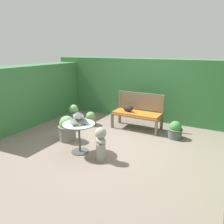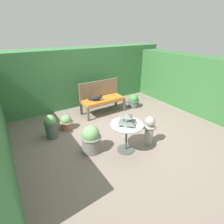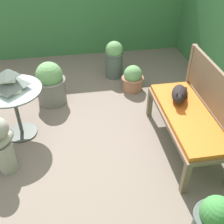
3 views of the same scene
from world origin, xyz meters
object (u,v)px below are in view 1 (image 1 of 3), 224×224
Objects in this scene: pagoda_birdhouse at (79,119)px; potted_plant_path_edge at (91,119)px; garden_bench at (137,115)px; patio_table at (79,130)px; potted_plant_table_near at (74,114)px; potted_plant_hedge_corner at (67,129)px; cat at (128,108)px; potted_plant_bench_left at (175,130)px; garden_bust at (101,142)px.

pagoda_birdhouse is 0.87× the size of potted_plant_path_edge.
patio_table is (-0.54, -1.92, 0.10)m from garden_bench.
pagoda_birdhouse is (-0.54, -1.92, 0.35)m from garden_bench.
potted_plant_table_near reaches higher than garden_bench.
patio_table is at bearing -63.89° from potted_plant_path_edge.
patio_table is 1.10× the size of potted_plant_hedge_corner.
cat reaches higher than potted_plant_bench_left.
potted_plant_table_near is (-1.82, 1.47, -0.07)m from garden_bust.
pagoda_birdhouse is 0.49× the size of garden_bust.
cat is 1.92m from patio_table.
potted_plant_hedge_corner is 2.68m from potted_plant_bench_left.
garden_bust is 2.14m from potted_plant_bench_left.
cat is 1.93m from pagoda_birdhouse.
garden_bust reaches higher than patio_table.
patio_table reaches higher than potted_plant_bench_left.
garden_bench is at bearing 13.55° from potted_plant_path_edge.
potted_plant_table_near is at bearing 120.09° from potted_plant_hedge_corner.
potted_plant_bench_left is (1.64, 1.77, -0.31)m from patio_table.
cat reaches higher than potted_plant_hedge_corner.
potted_plant_path_edge is at bearing 166.76° from garden_bust.
garden_bust is 1.15× the size of potted_plant_table_near.
potted_plant_bench_left is (2.29, 1.38, -0.10)m from potted_plant_hedge_corner.
garden_bust is at bearing -39.00° from potted_plant_table_near.
potted_plant_table_near reaches higher than potted_plant_path_edge.
cat is 1.10× the size of pagoda_birdhouse.
garden_bust is at bearing -8.09° from patio_table.
potted_plant_path_edge is (-1.06, -0.29, -0.38)m from cat.
potted_plant_bench_left is (1.64, 1.77, -0.56)m from pagoda_birdhouse.
potted_plant_hedge_corner is at bearing 149.49° from patio_table.
garden_bench is 1.96× the size of patio_table.
garden_bust is at bearing -8.09° from pagoda_birdhouse.
patio_table is 1.13× the size of potted_plant_table_near.
potted_plant_bench_left is at bearing 3.90° from potted_plant_path_edge.
pagoda_birdhouse is at bearing 0.00° from patio_table.
garden_bench is 1.85m from potted_plant_table_near.
cat is 0.62× the size of potted_plant_table_near.
potted_plant_hedge_corner is 1.23m from potted_plant_path_edge.
patio_table is 0.61m from garden_bust.
pagoda_birdhouse is at bearing -150.45° from garden_bust.
potted_plant_bench_left is at bearing 31.14° from potted_plant_hedge_corner.
patio_table is at bearing -105.64° from garden_bench.
garden_bust is at bearing -119.71° from potted_plant_bench_left.
potted_plant_table_near is (-1.23, 1.39, -0.20)m from patio_table.
patio_table is at bearing -132.88° from potted_plant_bench_left.
potted_plant_table_near is at bearing -163.30° from garden_bench.
cat is 1.61m from potted_plant_table_near.
potted_plant_hedge_corner reaches higher than potted_plant_table_near.
potted_plant_table_near is (-1.51, -0.51, -0.25)m from cat.
garden_bench reaches higher than potted_plant_path_edge.
cat is 1.42m from potted_plant_bench_left.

